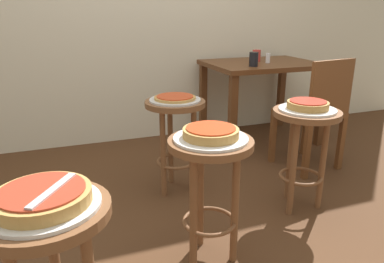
# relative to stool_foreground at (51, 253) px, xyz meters

# --- Properties ---
(ground_plane) EXTENTS (6.00, 6.00, 0.00)m
(ground_plane) POSITION_rel_stool_foreground_xyz_m (0.87, 0.67, -0.46)
(ground_plane) COLOR #4C2D19
(stool_foreground) EXTENTS (0.39, 0.39, 0.62)m
(stool_foreground) POSITION_rel_stool_foreground_xyz_m (0.00, 0.00, 0.00)
(stool_foreground) COLOR brown
(stool_foreground) RESTS_ON ground_plane
(serving_plate_foreground) EXTENTS (0.33, 0.33, 0.01)m
(serving_plate_foreground) POSITION_rel_stool_foreground_xyz_m (0.00, 0.00, 0.16)
(serving_plate_foreground) COLOR silver
(serving_plate_foreground) RESTS_ON stool_foreground
(pizza_foreground) EXTENTS (0.28, 0.28, 0.05)m
(pizza_foreground) POSITION_rel_stool_foreground_xyz_m (0.00, 0.00, 0.19)
(pizza_foreground) COLOR tan
(pizza_foreground) RESTS_ON serving_plate_foreground
(stool_middle) EXTENTS (0.39, 0.39, 0.62)m
(stool_middle) POSITION_rel_stool_foreground_xyz_m (0.69, 0.38, 0.00)
(stool_middle) COLOR brown
(stool_middle) RESTS_ON ground_plane
(serving_plate_middle) EXTENTS (0.34, 0.34, 0.01)m
(serving_plate_middle) POSITION_rel_stool_foreground_xyz_m (0.69, 0.38, 0.16)
(serving_plate_middle) COLOR silver
(serving_plate_middle) RESTS_ON stool_middle
(pizza_middle) EXTENTS (0.25, 0.25, 0.05)m
(pizza_middle) POSITION_rel_stool_foreground_xyz_m (0.69, 0.38, 0.19)
(pizza_middle) COLOR tan
(pizza_middle) RESTS_ON serving_plate_middle
(stool_leftside) EXTENTS (0.39, 0.39, 0.62)m
(stool_leftside) POSITION_rel_stool_foreground_xyz_m (1.41, 0.65, 0.00)
(stool_leftside) COLOR brown
(stool_leftside) RESTS_ON ground_plane
(serving_plate_leftside) EXTENTS (0.33, 0.33, 0.01)m
(serving_plate_leftside) POSITION_rel_stool_foreground_xyz_m (1.41, 0.65, 0.16)
(serving_plate_leftside) COLOR silver
(serving_plate_leftside) RESTS_ON stool_leftside
(pizza_leftside) EXTENTS (0.24, 0.24, 0.05)m
(pizza_leftside) POSITION_rel_stool_foreground_xyz_m (1.41, 0.65, 0.19)
(pizza_leftside) COLOR #B78442
(pizza_leftside) RESTS_ON serving_plate_leftside
(stool_rear) EXTENTS (0.39, 0.39, 0.62)m
(stool_rear) POSITION_rel_stool_foreground_xyz_m (0.76, 1.14, 0.00)
(stool_rear) COLOR brown
(stool_rear) RESTS_ON ground_plane
(serving_plate_rear) EXTENTS (0.33, 0.33, 0.01)m
(serving_plate_rear) POSITION_rel_stool_foreground_xyz_m (0.76, 1.14, 0.16)
(serving_plate_rear) COLOR silver
(serving_plate_rear) RESTS_ON stool_rear
(pizza_rear) EXTENTS (0.27, 0.27, 0.02)m
(pizza_rear) POSITION_rel_stool_foreground_xyz_m (0.76, 1.14, 0.18)
(pizza_rear) COLOR tan
(pizza_rear) RESTS_ON serving_plate_rear
(dining_table) EXTENTS (0.98, 0.74, 0.73)m
(dining_table) POSITION_rel_stool_foreground_xyz_m (1.81, 1.85, 0.15)
(dining_table) COLOR #5B3319
(dining_table) RESTS_ON ground_plane
(cup_near_edge) EXTENTS (0.07, 0.07, 0.12)m
(cup_near_edge) POSITION_rel_stool_foreground_xyz_m (1.61, 1.64, 0.33)
(cup_near_edge) COLOR black
(cup_near_edge) RESTS_ON dining_table
(cup_far_edge) EXTENTS (0.07, 0.07, 0.10)m
(cup_far_edge) POSITION_rel_stool_foreground_xyz_m (1.79, 1.91, 0.32)
(cup_far_edge) COLOR red
(cup_far_edge) RESTS_ON dining_table
(condiment_shaker) EXTENTS (0.04, 0.04, 0.08)m
(condiment_shaker) POSITION_rel_stool_foreground_xyz_m (1.83, 1.78, 0.31)
(condiment_shaker) COLOR white
(condiment_shaker) RESTS_ON dining_table
(wooden_chair) EXTENTS (0.46, 0.46, 0.85)m
(wooden_chair) POSITION_rel_stool_foreground_xyz_m (1.85, 1.11, 0.00)
(wooden_chair) COLOR brown
(wooden_chair) RESTS_ON ground_plane
(pizza_server_knife) EXTENTS (0.14, 0.20, 0.01)m
(pizza_server_knife) POSITION_rel_stool_foreground_xyz_m (0.03, -0.02, 0.22)
(pizza_server_knife) COLOR silver
(pizza_server_knife) RESTS_ON pizza_foreground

